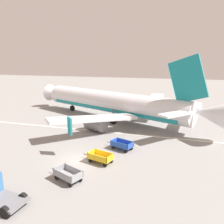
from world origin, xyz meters
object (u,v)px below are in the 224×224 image
(airplane, at_px, (115,103))
(baggage_cart_third_in_row, at_px, (122,145))
(baggage_cart_second_in_row, at_px, (101,157))
(baggage_cart_nearest, at_px, (68,174))

(airplane, bearing_deg, baggage_cart_third_in_row, -70.26)
(baggage_cart_second_in_row, xyz_separation_m, baggage_cart_third_in_row, (1.28, 4.08, 0.00))
(airplane, xyz_separation_m, baggage_cart_second_in_row, (3.29, -16.83, -2.45))
(baggage_cart_nearest, distance_m, baggage_cart_third_in_row, 8.77)
(airplane, bearing_deg, baggage_cart_second_in_row, -78.94)
(baggage_cart_third_in_row, bearing_deg, baggage_cart_second_in_row, -107.46)
(airplane, height_order, baggage_cart_second_in_row, airplane)
(airplane, relative_size, baggage_cart_nearest, 10.07)
(baggage_cart_second_in_row, bearing_deg, baggage_cart_third_in_row, 72.54)
(baggage_cart_nearest, bearing_deg, airplane, 94.67)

